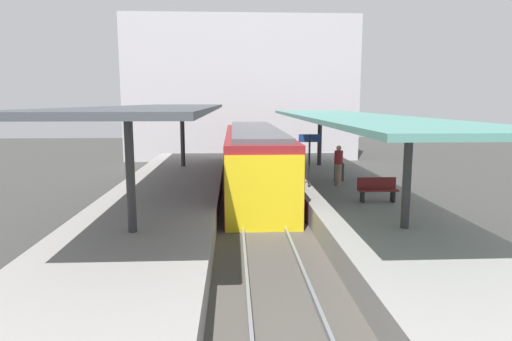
# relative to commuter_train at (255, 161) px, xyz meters

# --- Properties ---
(ground_plane) EXTENTS (80.00, 80.00, 0.00)m
(ground_plane) POSITION_rel_commuter_train_xyz_m (0.00, -4.32, -1.73)
(ground_plane) COLOR #383835
(platform_left) EXTENTS (4.40, 28.00, 1.00)m
(platform_left) POSITION_rel_commuter_train_xyz_m (-3.80, -4.32, -1.23)
(platform_left) COLOR gray
(platform_left) RESTS_ON ground_plane
(platform_right) EXTENTS (4.40, 28.00, 1.00)m
(platform_right) POSITION_rel_commuter_train_xyz_m (3.80, -4.32, -1.23)
(platform_right) COLOR gray
(platform_right) RESTS_ON ground_plane
(track_ballast) EXTENTS (3.20, 28.00, 0.20)m
(track_ballast) POSITION_rel_commuter_train_xyz_m (0.00, -4.32, -1.63)
(track_ballast) COLOR #4C4742
(track_ballast) RESTS_ON ground_plane
(rail_near_side) EXTENTS (0.08, 28.00, 0.14)m
(rail_near_side) POSITION_rel_commuter_train_xyz_m (-0.72, -4.32, -1.46)
(rail_near_side) COLOR slate
(rail_near_side) RESTS_ON track_ballast
(rail_far_side) EXTENTS (0.08, 28.00, 0.14)m
(rail_far_side) POSITION_rel_commuter_train_xyz_m (0.72, -4.32, -1.46)
(rail_far_side) COLOR slate
(rail_far_side) RESTS_ON track_ballast
(commuter_train) EXTENTS (2.78, 13.61, 3.10)m
(commuter_train) POSITION_rel_commuter_train_xyz_m (0.00, 0.00, 0.00)
(commuter_train) COLOR maroon
(commuter_train) RESTS_ON track_ballast
(canopy_left) EXTENTS (4.18, 21.00, 3.36)m
(canopy_left) POSITION_rel_commuter_train_xyz_m (-3.80, -2.92, 2.51)
(canopy_left) COLOR #333335
(canopy_left) RESTS_ON platform_left
(canopy_right) EXTENTS (4.18, 21.00, 2.97)m
(canopy_right) POSITION_rel_commuter_train_xyz_m (3.80, -2.92, 2.13)
(canopy_right) COLOR #333335
(canopy_right) RESTS_ON platform_right
(platform_bench) EXTENTS (1.40, 0.41, 0.86)m
(platform_bench) POSITION_rel_commuter_train_xyz_m (4.08, -5.89, -0.26)
(platform_bench) COLOR black
(platform_bench) RESTS_ON platform_right
(platform_sign) EXTENTS (0.90, 0.08, 2.21)m
(platform_sign) POSITION_rel_commuter_train_xyz_m (2.12, -3.08, 0.90)
(platform_sign) COLOR #262628
(platform_sign) RESTS_ON platform_right
(litter_bin) EXTENTS (0.44, 0.44, 0.80)m
(litter_bin) POSITION_rel_commuter_train_xyz_m (3.73, -1.65, -0.33)
(litter_bin) COLOR #2D2D30
(litter_bin) RESTS_ON platform_right
(passenger_near_bench) EXTENTS (0.36, 0.36, 1.70)m
(passenger_near_bench) POSITION_rel_commuter_train_xyz_m (3.44, -2.69, 0.15)
(passenger_near_bench) COLOR #998460
(passenger_near_bench) RESTS_ON platform_right
(station_building_backdrop) EXTENTS (18.00, 6.00, 11.00)m
(station_building_backdrop) POSITION_rel_commuter_train_xyz_m (-0.34, 15.68, 3.77)
(station_building_backdrop) COLOR #B7B2B7
(station_building_backdrop) RESTS_ON ground_plane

